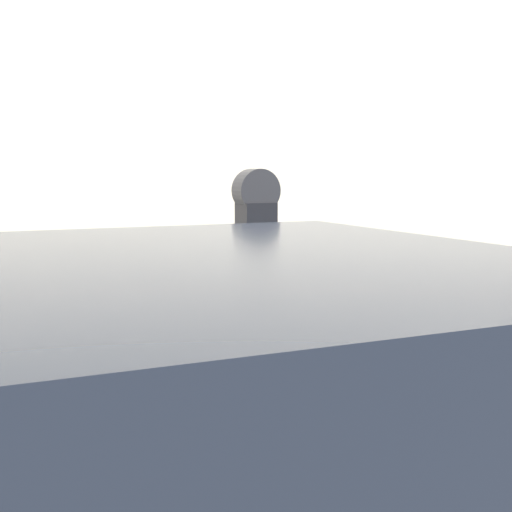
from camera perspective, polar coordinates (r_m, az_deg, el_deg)
sidewalk at (r=4.72m, az=-3.61°, el=-12.52°), size 24.00×2.80×0.14m
building_facade at (r=7.61m, az=-13.06°, el=12.88°), size 24.00×0.30×4.90m
parking_meter at (r=3.34m, az=0.00°, el=-1.62°), size 0.20×0.15×1.50m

